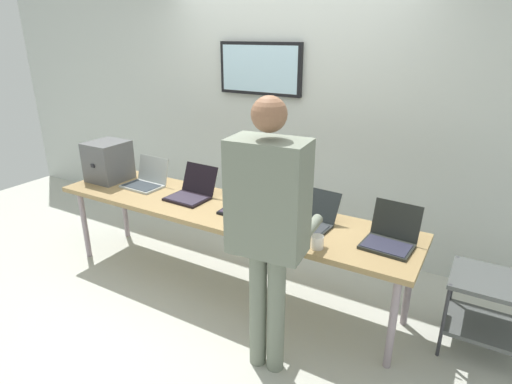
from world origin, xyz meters
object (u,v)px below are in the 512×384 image
object	(u,v)px
workbench	(224,213)
laptop_station_0	(146,180)
equipment_box	(108,161)
person	(269,217)
laptop_station_3	(311,218)
storage_cart	(492,306)
coffee_mug	(317,242)
laptop_station_4	(391,236)
laptop_station_1	(192,191)
laptop_station_2	(249,203)

from	to	relation	value
workbench	laptop_station_0	size ratio (longest dim) A/B	8.50
equipment_box	person	size ratio (longest dim) A/B	0.21
laptop_station_3	storage_cart	distance (m)	1.32
equipment_box	laptop_station_3	size ratio (longest dim) A/B	0.97
coffee_mug	workbench	bearing A→B (deg)	164.68
laptop_station_3	storage_cart	xyz separation A→B (m)	(1.24, 0.17, -0.41)
workbench	coffee_mug	size ratio (longest dim) A/B	35.19
storage_cart	coffee_mug	bearing A→B (deg)	-155.94
workbench	laptop_station_4	xyz separation A→B (m)	(1.31, 0.04, 0.11)
laptop_station_1	coffee_mug	xyz separation A→B (m)	(1.27, -0.30, -0.02)
workbench	coffee_mug	bearing A→B (deg)	-15.32
workbench	person	xyz separation A→B (m)	(0.75, -0.62, 0.38)
person	equipment_box	bearing A→B (deg)	162.68
equipment_box	storage_cart	xyz separation A→B (m)	(3.30, 0.20, -0.54)
laptop_station_3	laptop_station_4	xyz separation A→B (m)	(0.57, -0.01, 0.01)
laptop_station_2	person	bearing A→B (deg)	-51.61
laptop_station_1	storage_cart	distance (m)	2.38
laptop_station_0	laptop_station_1	world-z (taller)	laptop_station_1
laptop_station_2	laptop_station_4	world-z (taller)	laptop_station_2
workbench	laptop_station_1	xyz separation A→B (m)	(-0.36, 0.05, 0.11)
laptop_station_0	coffee_mug	distance (m)	1.84
laptop_station_0	laptop_station_3	size ratio (longest dim) A/B	0.96
laptop_station_1	person	bearing A→B (deg)	-31.29
laptop_station_1	laptop_station_3	world-z (taller)	laptop_station_1
laptop_station_1	person	distance (m)	1.32
laptop_station_4	person	distance (m)	0.91
equipment_box	laptop_station_0	distance (m)	0.45
laptop_station_4	person	xyz separation A→B (m)	(-0.56, -0.66, 0.27)
equipment_box	coffee_mug	size ratio (longest dim) A/B	4.21
storage_cart	workbench	bearing A→B (deg)	-173.53
laptop_station_0	coffee_mug	size ratio (longest dim) A/B	4.14
laptop_station_2	coffee_mug	bearing A→B (deg)	-24.18
laptop_station_4	coffee_mug	xyz separation A→B (m)	(-0.40, -0.29, -0.02)
laptop_station_1	laptop_station_3	distance (m)	1.09
laptop_station_2	storage_cart	size ratio (longest dim) A/B	0.66
person	storage_cart	bearing A→B (deg)	34.62
laptop_station_3	person	size ratio (longest dim) A/B	0.22
laptop_station_1	storage_cart	world-z (taller)	laptop_station_1
laptop_station_0	laptop_station_3	xyz separation A→B (m)	(1.64, -0.02, -0.00)
laptop_station_2	laptop_station_3	size ratio (longest dim) A/B	0.98
workbench	laptop_station_1	bearing A→B (deg)	171.77
equipment_box	laptop_station_1	world-z (taller)	equipment_box
coffee_mug	laptop_station_2	bearing A→B (deg)	155.82
laptop_station_0	laptop_station_1	xyz separation A→B (m)	(0.55, -0.02, 0.00)
laptop_station_0	laptop_station_4	xyz separation A→B (m)	(2.21, -0.03, 0.00)
laptop_station_1	person	size ratio (longest dim) A/B	0.21
workbench	laptop_station_2	world-z (taller)	laptop_station_2
coffee_mug	laptop_station_3	bearing A→B (deg)	119.92
coffee_mug	storage_cart	world-z (taller)	coffee_mug
laptop_station_1	workbench	bearing A→B (deg)	-8.23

